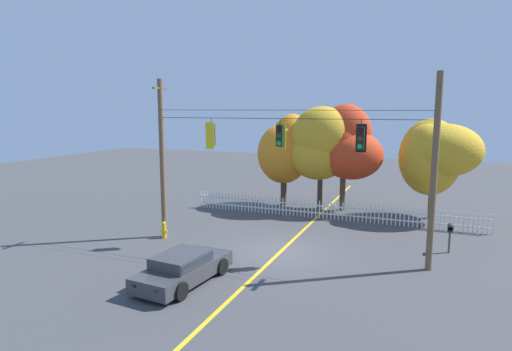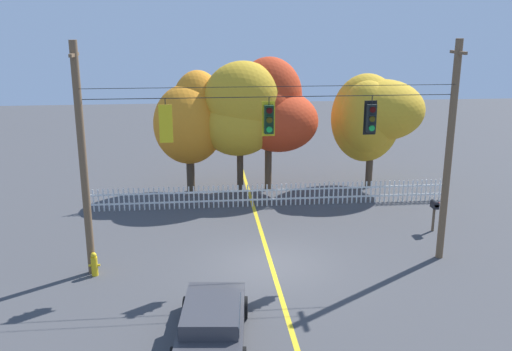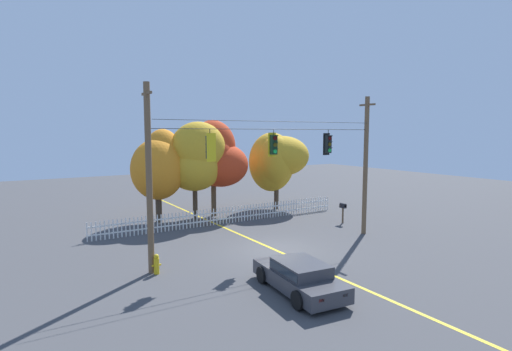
{
  "view_description": "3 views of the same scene",
  "coord_description": "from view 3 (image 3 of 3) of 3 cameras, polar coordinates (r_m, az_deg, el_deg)",
  "views": [
    {
      "loc": [
        5.97,
        -18.02,
        6.37
      ],
      "look_at": [
        -1.23,
        -0.0,
        3.38
      ],
      "focal_mm": 30.71,
      "sensor_mm": 36.0,
      "label": 1
    },
    {
      "loc": [
        -2.4,
        -18.03,
        8.36
      ],
      "look_at": [
        -0.56,
        -0.24,
        3.35
      ],
      "focal_mm": 39.28,
      "sensor_mm": 36.0,
      "label": 2
    },
    {
      "loc": [
        -10.91,
        -15.87,
        5.76
      ],
      "look_at": [
        -0.85,
        0.4,
        3.71
      ],
      "focal_mm": 28.08,
      "sensor_mm": 36.0,
      "label": 3
    }
  ],
  "objects": [
    {
      "name": "autumn_maple_far_west",
      "position": [
        30.21,
        2.93,
        2.31
      ],
      "size": [
        4.55,
        3.93,
        5.78
      ],
      "color": "#473828",
      "rests_on": "ground"
    },
    {
      "name": "traffic_signal_northbound_secondary",
      "position": [
        19.21,
        2.51,
        4.41
      ],
      "size": [
        0.43,
        0.38,
        1.32
      ],
      "color": "black"
    },
    {
      "name": "roadside_mailbox",
      "position": [
        26.12,
        12.29,
        -4.4
      ],
      "size": [
        0.25,
        0.44,
        1.3
      ],
      "color": "brown",
      "rests_on": "ground"
    },
    {
      "name": "lane_centerline_stripe",
      "position": [
        20.1,
        2.72,
        -10.52
      ],
      "size": [
        0.16,
        36.0,
        0.01
      ],
      "primitive_type": "cube",
      "color": "gold",
      "rests_on": "ground"
    },
    {
      "name": "traffic_signal_westbound_side",
      "position": [
        21.34,
        10.21,
        4.43
      ],
      "size": [
        0.43,
        0.38,
        1.34
      ],
      "color": "black"
    },
    {
      "name": "traffic_signal_southbound_primary",
      "position": [
        17.54,
        -6.56,
        4.02
      ],
      "size": [
        0.43,
        0.38,
        1.42
      ],
      "color": "black"
    },
    {
      "name": "white_picket_fence",
      "position": [
        25.69,
        -4.04,
        -5.65
      ],
      "size": [
        16.85,
        0.06,
        1.05
      ],
      "color": "white",
      "rests_on": "ground"
    },
    {
      "name": "autumn_maple_mid",
      "position": [
        26.71,
        -8.68,
        2.54
      ],
      "size": [
        3.95,
        3.31,
        6.49
      ],
      "color": "#473828",
      "rests_on": "ground"
    },
    {
      "name": "signal_support_span",
      "position": [
        19.34,
        2.78,
        0.81
      ],
      "size": [
        12.59,
        1.1,
        7.75
      ],
      "color": "brown",
      "rests_on": "ground"
    },
    {
      "name": "autumn_oak_far_east",
      "position": [
        27.63,
        -5.7,
        2.63
      ],
      "size": [
        4.04,
        3.47,
        6.63
      ],
      "color": "brown",
      "rests_on": "ground"
    },
    {
      "name": "ground",
      "position": [
        20.1,
        2.72,
        -10.54
      ],
      "size": [
        80.0,
        80.0,
        0.0
      ],
      "primitive_type": "plane",
      "color": "#424244"
    },
    {
      "name": "parked_car",
      "position": [
        15.01,
        6.19,
        -14.0
      ],
      "size": [
        2.17,
        4.34,
        1.15
      ],
      "color": "#38383D",
      "rests_on": "ground"
    },
    {
      "name": "autumn_maple_near_fence",
      "position": [
        26.42,
        -13.53,
        1.35
      ],
      "size": [
        3.53,
        3.3,
        6.01
      ],
      "color": "#473828",
      "rests_on": "ground"
    },
    {
      "name": "fire_hydrant",
      "position": [
        17.22,
        -13.99,
        -12.16
      ],
      "size": [
        0.38,
        0.22,
        0.83
      ],
      "color": "gold",
      "rests_on": "ground"
    }
  ]
}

